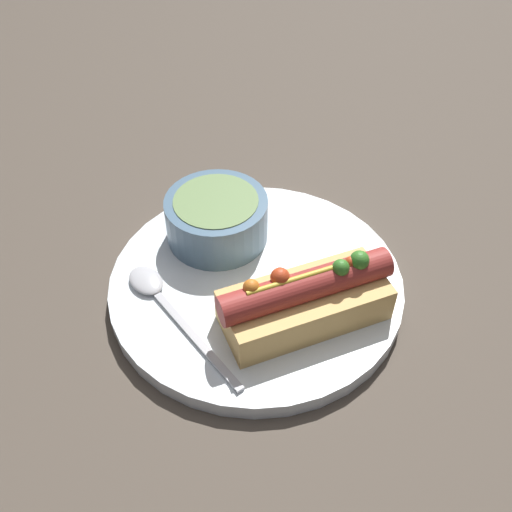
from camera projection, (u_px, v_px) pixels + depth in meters
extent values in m
plane|color=#4C4238|center=(256.00, 290.00, 0.59)|extent=(4.00, 4.00, 0.00)
cylinder|color=white|center=(256.00, 285.00, 0.59)|extent=(0.29, 0.29, 0.02)
cube|color=#DBAD60|center=(305.00, 305.00, 0.54)|extent=(0.15, 0.06, 0.04)
cylinder|color=#9E332D|center=(306.00, 286.00, 0.52)|extent=(0.16, 0.03, 0.03)
sphere|color=#387A28|center=(359.00, 260.00, 0.52)|extent=(0.02, 0.02, 0.02)
sphere|color=orange|center=(251.00, 287.00, 0.50)|extent=(0.01, 0.01, 0.01)
sphere|color=#387A28|center=(341.00, 268.00, 0.51)|extent=(0.02, 0.02, 0.02)
sphere|color=#C63F1E|center=(351.00, 262.00, 0.52)|extent=(0.01, 0.01, 0.01)
sphere|color=#C63F1E|center=(283.00, 276.00, 0.51)|extent=(0.02, 0.02, 0.02)
cylinder|color=gold|center=(307.00, 276.00, 0.51)|extent=(0.11, 0.01, 0.01)
cylinder|color=slate|center=(217.00, 219.00, 0.61)|extent=(0.10, 0.10, 0.05)
cylinder|color=#66844C|center=(216.00, 205.00, 0.60)|extent=(0.09, 0.09, 0.01)
cube|color=#B7B7BC|center=(196.00, 340.00, 0.53)|extent=(0.04, 0.13, 0.00)
ellipsoid|color=#B7B7BC|center=(146.00, 280.00, 0.57)|extent=(0.04, 0.05, 0.01)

